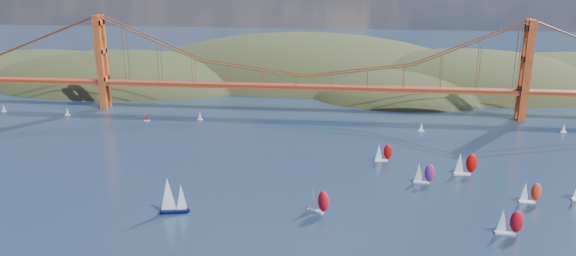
{
  "coord_description": "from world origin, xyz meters",
  "views": [
    {
      "loc": [
        24.42,
        -132.89,
        85.15
      ],
      "look_at": [
        -0.04,
        90.0,
        17.95
      ],
      "focal_mm": 35.0,
      "sensor_mm": 36.0,
      "label": 1
    }
  ],
  "objects_px": {
    "racer_2": "(530,192)",
    "racer_rwb": "(424,173)",
    "sloop_navy": "(172,196)",
    "racer_3": "(465,163)",
    "racer_1": "(509,222)",
    "racer_0": "(318,200)",
    "racer_5": "(383,152)"
  },
  "relations": [
    {
      "from": "racer_2",
      "to": "racer_rwb",
      "type": "height_order",
      "value": "racer_rwb"
    },
    {
      "from": "sloop_navy",
      "to": "racer_3",
      "type": "distance_m",
      "value": 119.11
    },
    {
      "from": "sloop_navy",
      "to": "racer_1",
      "type": "xyz_separation_m",
      "value": [
        112.7,
        -3.99,
        -1.95
      ]
    },
    {
      "from": "sloop_navy",
      "to": "racer_2",
      "type": "relative_size",
      "value": 1.66
    },
    {
      "from": "racer_rwb",
      "to": "racer_3",
      "type": "bearing_deg",
      "value": 36.89
    },
    {
      "from": "racer_0",
      "to": "racer_5",
      "type": "bearing_deg",
      "value": 94.88
    },
    {
      "from": "racer_3",
      "to": "racer_0",
      "type": "bearing_deg",
      "value": -146.36
    },
    {
      "from": "racer_0",
      "to": "racer_5",
      "type": "relative_size",
      "value": 1.13
    },
    {
      "from": "sloop_navy",
      "to": "racer_2",
      "type": "xyz_separation_m",
      "value": [
        127.05,
        22.52,
        -2.3
      ]
    },
    {
      "from": "racer_2",
      "to": "racer_5",
      "type": "height_order",
      "value": "racer_2"
    },
    {
      "from": "racer_0",
      "to": "racer_1",
      "type": "relative_size",
      "value": 1.03
    },
    {
      "from": "racer_1",
      "to": "racer_3",
      "type": "height_order",
      "value": "racer_3"
    },
    {
      "from": "racer_rwb",
      "to": "racer_1",
      "type": "bearing_deg",
      "value": -57.08
    },
    {
      "from": "racer_1",
      "to": "racer_0",
      "type": "bearing_deg",
      "value": 175.96
    },
    {
      "from": "racer_3",
      "to": "sloop_navy",
      "type": "bearing_deg",
      "value": -158.59
    },
    {
      "from": "racer_5",
      "to": "racer_2",
      "type": "bearing_deg",
      "value": -45.16
    },
    {
      "from": "racer_2",
      "to": "racer_rwb",
      "type": "distance_m",
      "value": 39.16
    },
    {
      "from": "racer_5",
      "to": "racer_0",
      "type": "bearing_deg",
      "value": -122.48
    },
    {
      "from": "sloop_navy",
      "to": "racer_rwb",
      "type": "distance_m",
      "value": 98.18
    },
    {
      "from": "sloop_navy",
      "to": "racer_3",
      "type": "xyz_separation_m",
      "value": [
        108.77,
        48.51,
        -1.49
      ]
    },
    {
      "from": "racer_3",
      "to": "racer_rwb",
      "type": "bearing_deg",
      "value": -150.72
    },
    {
      "from": "racer_0",
      "to": "racer_3",
      "type": "distance_m",
      "value": 72.23
    },
    {
      "from": "sloop_navy",
      "to": "racer_rwb",
      "type": "height_order",
      "value": "sloop_navy"
    },
    {
      "from": "racer_0",
      "to": "racer_2",
      "type": "xyz_separation_m",
      "value": [
        76.51,
        16.73,
        -0.5
      ]
    },
    {
      "from": "racer_0",
      "to": "racer_5",
      "type": "height_order",
      "value": "racer_0"
    },
    {
      "from": "racer_3",
      "to": "racer_5",
      "type": "relative_size",
      "value": 1.21
    },
    {
      "from": "sloop_navy",
      "to": "racer_2",
      "type": "height_order",
      "value": "sloop_navy"
    },
    {
      "from": "racer_5",
      "to": "racer_3",
      "type": "bearing_deg",
      "value": -29.33
    },
    {
      "from": "racer_0",
      "to": "racer_rwb",
      "type": "xyz_separation_m",
      "value": [
        40.26,
        31.53,
        -0.29
      ]
    },
    {
      "from": "racer_2",
      "to": "racer_3",
      "type": "xyz_separation_m",
      "value": [
        -18.27,
        26.0,
        0.81
      ]
    },
    {
      "from": "racer_2",
      "to": "racer_rwb",
      "type": "relative_size",
      "value": 0.95
    },
    {
      "from": "racer_1",
      "to": "racer_5",
      "type": "bearing_deg",
      "value": 124.17
    }
  ]
}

